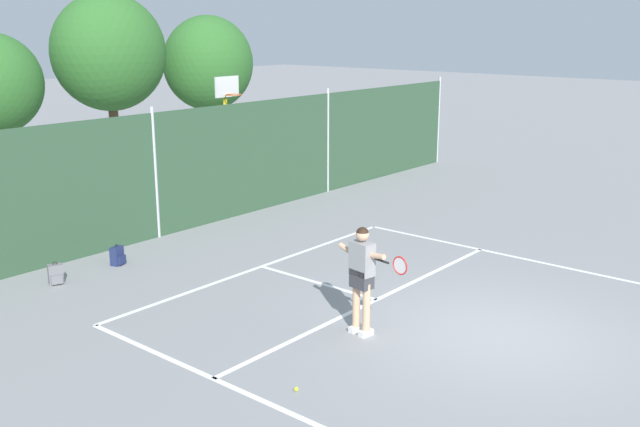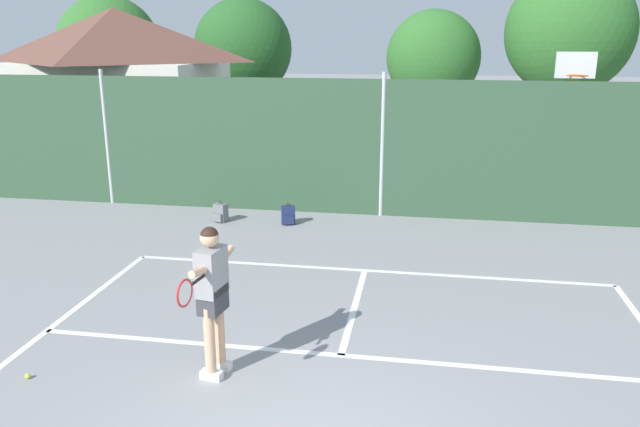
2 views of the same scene
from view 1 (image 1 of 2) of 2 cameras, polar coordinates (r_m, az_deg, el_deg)
ground_plane at (r=12.64m, az=13.75°, el=-9.23°), size 120.00×120.00×0.00m
court_markings at (r=12.90m, az=11.16°, el=-8.56°), size 8.30×11.10×0.01m
chainlink_fence at (r=17.79m, az=-12.81°, el=2.89°), size 26.09×0.09×3.17m
basketball_hoop at (r=21.93m, az=-7.31°, el=7.41°), size 0.90×0.67×3.55m
tennis_player at (r=11.94m, az=3.36°, el=-4.53°), size 0.31×1.44×1.85m
tennis_ball at (r=10.54m, az=-1.88°, el=-13.62°), size 0.07×0.07×0.07m
backpack_grey at (r=15.43m, az=-20.05°, el=-4.53°), size 0.33×0.32×0.46m
backpack_navy at (r=16.22m, az=-15.63°, el=-3.25°), size 0.33×0.31×0.46m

